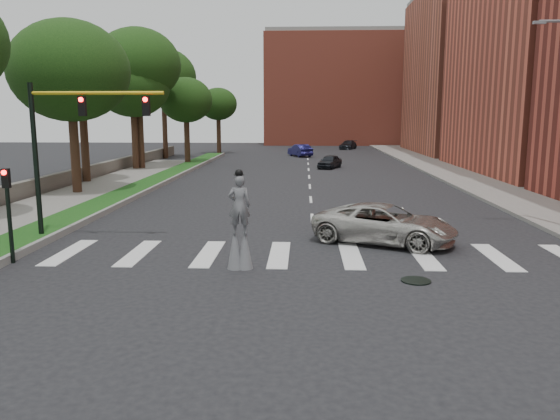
{
  "coord_description": "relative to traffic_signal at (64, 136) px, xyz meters",
  "views": [
    {
      "loc": [
        -0.42,
        -18.06,
        4.98
      ],
      "look_at": [
        -1.24,
        0.65,
        1.7
      ],
      "focal_mm": 35.0,
      "sensor_mm": 36.0,
      "label": 1
    }
  ],
  "objects": [
    {
      "name": "tree_4",
      "position": [
        -5.47,
        28.18,
        5.17
      ],
      "size": [
        7.63,
        7.63,
        12.59
      ],
      "color": "#331F14",
      "rests_on": "ground"
    },
    {
      "name": "tree_8",
      "position": [
        -5.86,
        27.66,
        3.35
      ],
      "size": [
        6.58,
        6.58,
        10.34
      ],
      "color": "#331F14",
      "rests_on": "ground"
    },
    {
      "name": "suv_crossing",
      "position": [
        12.54,
        0.0,
        -3.38
      ],
      "size": [
        6.09,
        4.59,
        1.54
      ],
      "primitive_type": "imported",
      "rotation": [
        0.0,
        0.0,
        1.15
      ],
      "color": "#B6B3AC",
      "rests_on": "ground"
    },
    {
      "name": "car_far",
      "position": [
        15.78,
        59.48,
        -3.52
      ],
      "size": [
        3.19,
        4.66,
        1.25
      ],
      "primitive_type": "imported",
      "rotation": [
        0.0,
        0.0,
        -0.37
      ],
      "color": "black",
      "rests_on": "ground"
    },
    {
      "name": "secondary_signal",
      "position": [
        -0.52,
        -3.5,
        -2.2
      ],
      "size": [
        0.25,
        0.21,
        3.23
      ],
      "color": "black",
      "rests_on": "ground"
    },
    {
      "name": "car_mid",
      "position": [
        8.86,
        44.92,
        -3.42
      ],
      "size": [
        3.18,
        4.69,
        1.46
      ],
      "primitive_type": "imported",
      "rotation": [
        0.0,
        0.0,
        3.55
      ],
      "color": "#181751",
      "rests_on": "ground"
    },
    {
      "name": "sidewalk_right",
      "position": [
        22.28,
        22.0,
        -4.06
      ],
      "size": [
        5.0,
        90.0,
        0.18
      ],
      "primitive_type": "cube",
      "color": "slate",
      "rests_on": "ground"
    },
    {
      "name": "traffic_signal",
      "position": [
        0.0,
        0.0,
        0.0
      ],
      "size": [
        5.3,
        0.23,
        6.2
      ],
      "color": "black",
      "rests_on": "ground"
    },
    {
      "name": "tree_2",
      "position": [
        -4.91,
        12.4,
        3.43
      ],
      "size": [
        7.22,
        7.22,
        10.67
      ],
      "color": "#331F14",
      "rests_on": "ground"
    },
    {
      "name": "tree_3",
      "position": [
        -6.52,
        17.92,
        3.28
      ],
      "size": [
        6.01,
        6.01,
        10.03
      ],
      "color": "#331F14",
      "rests_on": "ground"
    },
    {
      "name": "ground_plane",
      "position": [
        9.78,
        -3.0,
        -4.15
      ],
      "size": [
        160.0,
        160.0,
        0.0
      ],
      "primitive_type": "plane",
      "color": "black",
      "rests_on": "ground"
    },
    {
      "name": "manhole",
      "position": [
        12.78,
        -5.0,
        -4.13
      ],
      "size": [
        0.9,
        0.9,
        0.04
      ],
      "primitive_type": "cylinder",
      "color": "black",
      "rests_on": "ground"
    },
    {
      "name": "stone_wall",
      "position": [
        -7.22,
        19.0,
        -3.6
      ],
      "size": [
        0.5,
        56.0,
        1.1
      ],
      "primitive_type": "cube",
      "color": "#59544C",
      "rests_on": "ground"
    },
    {
      "name": "tree_5",
      "position": [
        -6.64,
        41.48,
        5.03
      ],
      "size": [
        7.46,
        7.46,
        12.39
      ],
      "color": "#331F14",
      "rests_on": "ground"
    },
    {
      "name": "stilt_performer",
      "position": [
        7.29,
        -3.85,
        -2.78
      ],
      "size": [
        0.84,
        0.54,
        3.28
      ],
      "rotation": [
        0.0,
        0.0,
        3.21
      ],
      "color": "#331F14",
      "rests_on": "ground"
    },
    {
      "name": "building_far",
      "position": [
        31.78,
        51.0,
        5.85
      ],
      "size": [
        16.0,
        22.0,
        20.0
      ],
      "primitive_type": "cube",
      "color": "#B45842",
      "rests_on": "ground"
    },
    {
      "name": "tree_7",
      "position": [
        -1.64,
        49.29,
        2.11
      ],
      "size": [
        4.83,
        4.83,
        8.37
      ],
      "color": "#331F14",
      "rests_on": "ground"
    },
    {
      "name": "sidewalk_left",
      "position": [
        -4.72,
        7.0,
        -4.06
      ],
      "size": [
        4.0,
        60.0,
        0.18
      ],
      "primitive_type": "cube",
      "color": "slate",
      "rests_on": "ground"
    },
    {
      "name": "tree_6",
      "position": [
        -2.5,
        34.04,
        2.23
      ],
      "size": [
        5.28,
        5.28,
        8.67
      ],
      "color": "#331F14",
      "rests_on": "ground"
    },
    {
      "name": "building_backdrop",
      "position": [
        15.78,
        75.0,
        4.85
      ],
      "size": [
        26.0,
        14.0,
        18.0
      ],
      "primitive_type": "cube",
      "color": "#C0513C",
      "rests_on": "ground"
    },
    {
      "name": "car_near",
      "position": [
        11.78,
        30.38,
        -3.52
      ],
      "size": [
        2.73,
        3.98,
        1.26
      ],
      "primitive_type": "imported",
      "rotation": [
        0.0,
        0.0,
        -0.37
      ],
      "color": "black",
      "rests_on": "ground"
    },
    {
      "name": "median_curb",
      "position": [
        -0.67,
        17.0,
        -4.01
      ],
      "size": [
        0.2,
        60.0,
        0.28
      ],
      "primitive_type": "cube",
      "color": "gray",
      "rests_on": "ground"
    },
    {
      "name": "grass_median",
      "position": [
        -1.72,
        17.0,
        -4.03
      ],
      "size": [
        2.0,
        60.0,
        0.25
      ],
      "primitive_type": "cube",
      "color": "#154313",
      "rests_on": "ground"
    }
  ]
}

